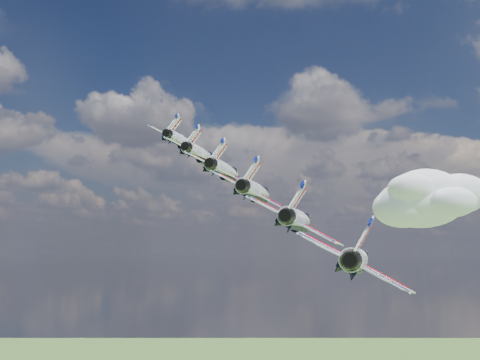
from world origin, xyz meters
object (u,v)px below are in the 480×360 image
at_px(jet_0, 182,141).
at_px(jet_1, 201,154).
at_px(jet_2, 225,170).
at_px(jet_4, 299,219).
at_px(jet_5, 357,259).
at_px(jet_3, 257,191).

xyz_separation_m(jet_0, jet_1, (6.88, -7.55, -3.71)).
distance_m(jet_0, jet_2, 21.73).
height_order(jet_0, jet_4, jet_0).
relative_size(jet_0, jet_5, 1.00).
bearing_deg(jet_4, jet_0, 127.23).
xyz_separation_m(jet_1, jet_2, (6.88, -7.55, -3.71)).
xyz_separation_m(jet_0, jet_5, (34.41, -37.73, -18.53)).
relative_size(jet_1, jet_4, 1.00).
height_order(jet_3, jet_5, jet_3).
height_order(jet_2, jet_3, jet_2).
distance_m(jet_3, jet_4, 10.86).
bearing_deg(jet_1, jet_4, -52.77).
xyz_separation_m(jet_2, jet_4, (13.76, -15.09, -7.41)).
height_order(jet_1, jet_5, jet_1).
relative_size(jet_2, jet_5, 1.00).
bearing_deg(jet_5, jet_2, 127.23).
bearing_deg(jet_3, jet_1, 127.23).
height_order(jet_1, jet_4, jet_1).
bearing_deg(jet_2, jet_0, 127.23).
height_order(jet_2, jet_4, jet_2).
bearing_deg(jet_0, jet_3, -52.77).
height_order(jet_2, jet_5, jet_2).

